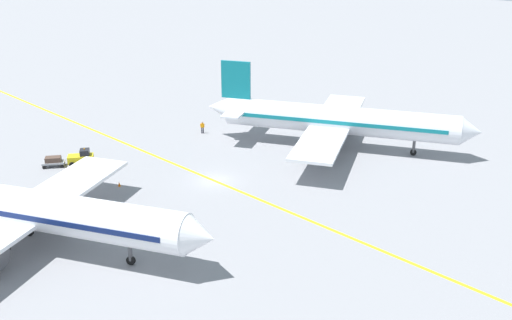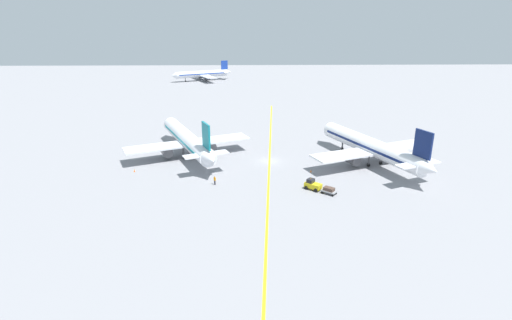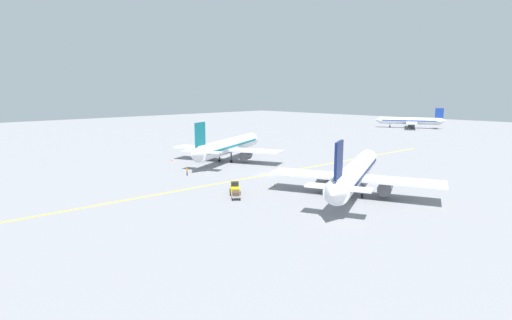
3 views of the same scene
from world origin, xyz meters
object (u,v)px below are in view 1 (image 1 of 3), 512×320
object	(u,v)px
baggage_cart_trailing	(53,161)
traffic_cone_near_nose	(119,184)
baggage_tug_white	(81,158)
airplane_adjacent_stand	(27,210)
ground_crew_worker	(202,127)
airplane_at_gate	(336,120)
traffic_cone_mid_apron	(314,114)

from	to	relation	value
baggage_cart_trailing	traffic_cone_near_nose	distance (m)	10.90
traffic_cone_near_nose	baggage_tug_white	bearing A→B (deg)	-97.09
airplane_adjacent_stand	ground_crew_worker	distance (m)	34.34
baggage_cart_trailing	traffic_cone_near_nose	xyz separation A→B (m)	(-1.47, 10.79, -0.49)
airplane_adjacent_stand	baggage_cart_trailing	xyz separation A→B (m)	(-11.98, -15.70, -2.95)
airplane_at_gate	ground_crew_worker	xyz separation A→B (m)	(7.21, -17.26, -2.80)
ground_crew_worker	baggage_cart_trailing	bearing A→B (deg)	-13.22
airplane_adjacent_stand	airplane_at_gate	bearing A→B (deg)	170.88
baggage_cart_trailing	traffic_cone_mid_apron	xyz separation A→B (m)	(-37.29, 11.95, -0.49)
airplane_at_gate	traffic_cone_mid_apron	xyz separation A→B (m)	(-9.61, -10.12, -3.43)
airplane_at_gate	airplane_adjacent_stand	size ratio (longest dim) A/B	0.99
airplane_adjacent_stand	traffic_cone_near_nose	xyz separation A→B (m)	(-13.45, -4.90, -3.43)
airplane_at_gate	traffic_cone_near_nose	size ratio (longest dim) A/B	61.29
ground_crew_worker	traffic_cone_near_nose	bearing A→B (deg)	17.50
baggage_cart_trailing	ground_crew_worker	distance (m)	21.02
baggage_cart_trailing	traffic_cone_near_nose	world-z (taller)	baggage_cart_trailing
traffic_cone_near_nose	traffic_cone_mid_apron	xyz separation A→B (m)	(-35.81, 1.15, 0.00)
airplane_at_gate	baggage_tug_white	distance (m)	32.22
ground_crew_worker	traffic_cone_mid_apron	world-z (taller)	ground_crew_worker
baggage_cart_trailing	ground_crew_worker	world-z (taller)	ground_crew_worker
airplane_at_gate	airplane_adjacent_stand	distance (m)	40.17
ground_crew_worker	airplane_adjacent_stand	bearing A→B (deg)	18.56
baggage_cart_trailing	ground_crew_worker	size ratio (longest dim) A/B	1.73
traffic_cone_mid_apron	airplane_at_gate	bearing A→B (deg)	46.48
airplane_adjacent_stand	ground_crew_worker	size ratio (longest dim) A/B	20.23
ground_crew_worker	traffic_cone_near_nose	xyz separation A→B (m)	(18.99, 5.99, -0.63)
airplane_adjacent_stand	ground_crew_worker	bearing A→B (deg)	-161.44
baggage_cart_trailing	airplane_adjacent_stand	bearing A→B (deg)	52.65
ground_crew_worker	airplane_at_gate	bearing A→B (deg)	112.68
airplane_at_gate	airplane_adjacent_stand	bearing A→B (deg)	-9.12
baggage_tug_white	ground_crew_worker	distance (m)	18.11
baggage_cart_trailing	airplane_at_gate	bearing A→B (deg)	141.44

